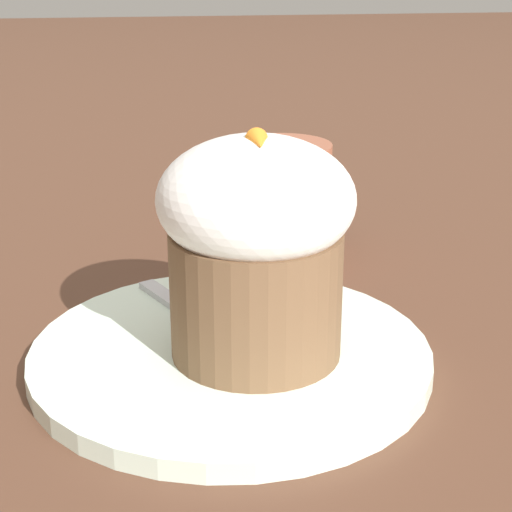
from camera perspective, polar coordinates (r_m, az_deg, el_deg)
The scene contains 5 objects.
ground_plane at distance 0.47m, azimuth -1.70°, elevation -7.27°, with size 4.00×4.00×0.00m, color #513323.
dessert_plate at distance 0.47m, azimuth -1.71°, elevation -6.67°, with size 0.22×0.22×0.01m.
carrot_cake at distance 0.44m, azimuth 0.00°, elevation 0.87°, with size 0.10×0.10×0.12m.
spoon at distance 0.48m, azimuth -2.83°, elevation -4.82°, with size 0.11×0.07×0.01m.
coffee_cup at distance 0.62m, azimuth 1.74°, elevation 3.86°, with size 0.10×0.07×0.08m.
Camera 1 is at (0.41, -0.04, 0.22)m, focal length 60.00 mm.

